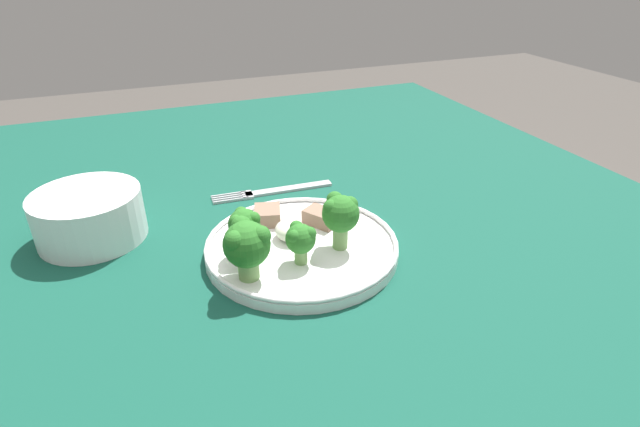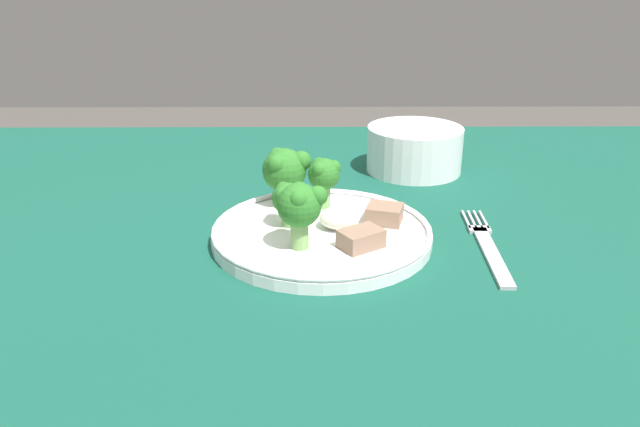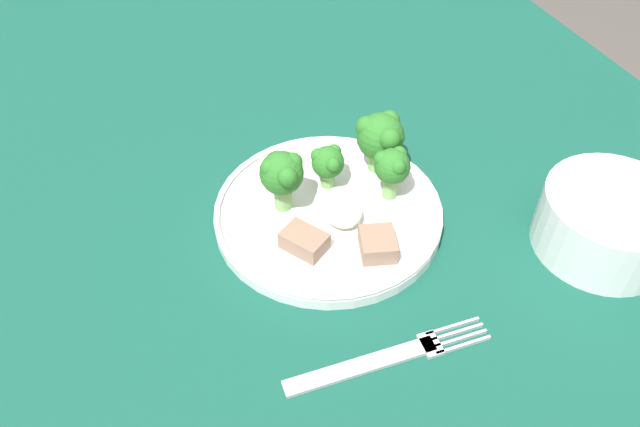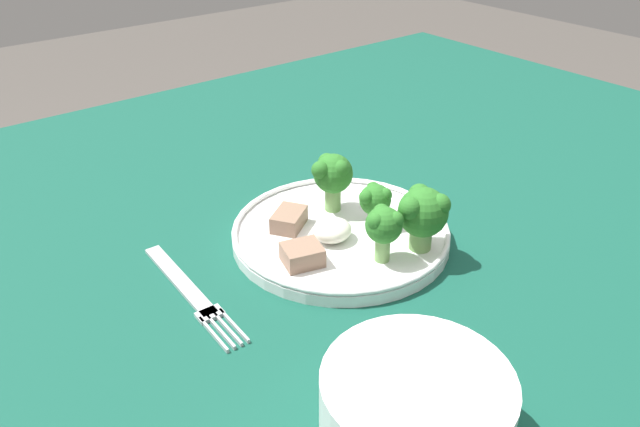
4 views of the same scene
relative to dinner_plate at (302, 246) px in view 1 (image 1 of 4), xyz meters
The scene contains 11 objects.
table 0.11m from the dinner_plate, 119.01° to the right, with size 1.40×1.04×0.75m.
dinner_plate is the anchor object (origin of this frame).
fork 0.17m from the dinner_plate, ahead, with size 0.03×0.19×0.00m.
cream_bowl 0.27m from the dinner_plate, 60.73° to the left, with size 0.13×0.13×0.06m.
broccoli_floret_near_rim_left 0.08m from the dinner_plate, 87.32° to the left, with size 0.04×0.04×0.06m.
broccoli_floret_center_left 0.06m from the dinner_plate, 113.80° to the right, with size 0.05×0.04×0.07m.
broccoli_floret_back_left 0.05m from the dinner_plate, 158.95° to the left, with size 0.04×0.03×0.05m.
broccoli_floret_front_left 0.10m from the dinner_plate, 119.01° to the left, with size 0.05×0.05×0.07m.
meat_slice_front_slice 0.07m from the dinner_plate, 18.28° to the left, with size 0.05×0.04×0.02m.
meat_slice_middle_slice 0.06m from the dinner_plate, 44.96° to the right, with size 0.05×0.05×0.02m.
sauce_dollop 0.02m from the dinner_plate, 24.08° to the left, with size 0.04×0.04×0.02m.
Camera 1 is at (-0.46, 0.21, 1.09)m, focal length 28.00 mm.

